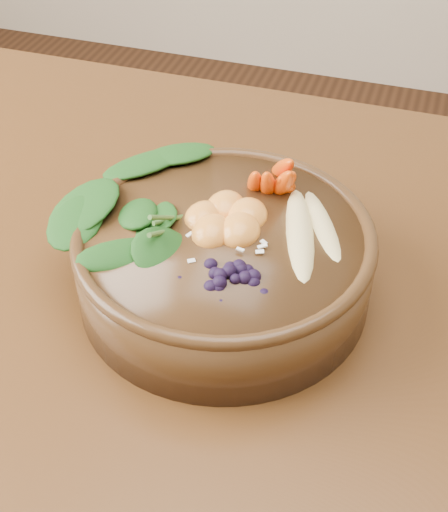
{
  "coord_description": "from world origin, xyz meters",
  "views": [
    {
      "loc": [
        -0.0,
        -0.53,
        1.28
      ],
      "look_at": [
        -0.18,
        -0.01,
        0.8
      ],
      "focal_mm": 50.0,
      "sensor_mm": 36.0,
      "label": 1
    }
  ],
  "objects": [
    {
      "name": "stoneware_bowl",
      "position": [
        -0.18,
        -0.01,
        0.79
      ],
      "size": [
        0.39,
        0.39,
        0.08
      ],
      "primitive_type": "cylinder",
      "rotation": [
        0.0,
        0.0,
        0.33
      ],
      "color": "#4A3018",
      "rests_on": "dining_table"
    },
    {
      "name": "dining_table",
      "position": [
        0.0,
        0.0,
        0.66
      ],
      "size": [
        1.6,
        0.9,
        0.75
      ],
      "color": "#331C0C",
      "rests_on": "ground"
    },
    {
      "name": "carrot_cluster",
      "position": [
        -0.15,
        0.09,
        0.87
      ],
      "size": [
        0.08,
        0.08,
        0.08
      ],
      "primitive_type": null,
      "rotation": [
        0.0,
        0.0,
        0.33
      ],
      "color": "#EF4207",
      "rests_on": "stoneware_bowl"
    },
    {
      "name": "blueberry_pile",
      "position": [
        -0.15,
        -0.06,
        0.85
      ],
      "size": [
        0.17,
        0.15,
        0.04
      ],
      "primitive_type": null,
      "rotation": [
        0.0,
        0.0,
        0.33
      ],
      "color": "black",
      "rests_on": "stoneware_bowl"
    },
    {
      "name": "kale_heap",
      "position": [
        -0.24,
        0.04,
        0.86
      ],
      "size": [
        0.25,
        0.24,
        0.05
      ],
      "primitive_type": null,
      "rotation": [
        0.0,
        0.0,
        0.33
      ],
      "color": "#194E14",
      "rests_on": "stoneware_bowl"
    },
    {
      "name": "banana_halves",
      "position": [
        -0.09,
        0.03,
        0.85
      ],
      "size": [
        0.1,
        0.18,
        0.03
      ],
      "rotation": [
        0.0,
        0.0,
        0.33
      ],
      "color": "#E0CC84",
      "rests_on": "stoneware_bowl"
    },
    {
      "name": "mandarin_cluster",
      "position": [
        -0.18,
        0.01,
        0.85
      ],
      "size": [
        0.12,
        0.12,
        0.03
      ],
      "primitive_type": null,
      "rotation": [
        0.0,
        0.0,
        0.33
      ],
      "color": "orange",
      "rests_on": "stoneware_bowl"
    },
    {
      "name": "coconut_flakes",
      "position": [
        -0.17,
        -0.02,
        0.84
      ],
      "size": [
        0.12,
        0.1,
        0.01
      ],
      "primitive_type": null,
      "rotation": [
        0.0,
        0.0,
        0.33
      ],
      "color": "white",
      "rests_on": "stoneware_bowl"
    }
  ]
}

